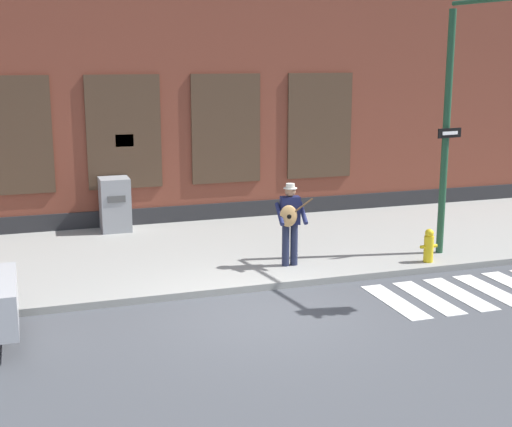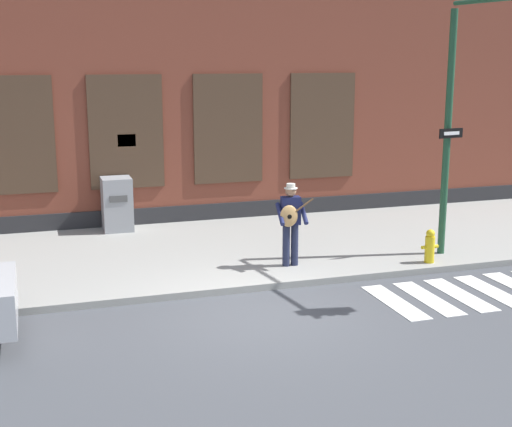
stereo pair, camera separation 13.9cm
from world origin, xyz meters
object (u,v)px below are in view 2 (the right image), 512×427
Objects in this scene: traffic_light at (496,82)px; fire_hydrant at (430,246)px; busker at (290,220)px; utility_box at (117,204)px.

traffic_light is 3.50m from fire_hydrant.
traffic_light is at bearing -20.42° from busker.
traffic_light is at bearing -41.65° from fire_hydrant.
traffic_light is 4.06× the size of utility_box.
fire_hydrant is at bearing -12.69° from busker.
busker is 0.32× the size of traffic_light.
busker is at bearing 159.58° from traffic_light.
utility_box is 7.49m from fire_hydrant.
busker is 2.96m from fire_hydrant.
busker is at bearing -54.35° from utility_box.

